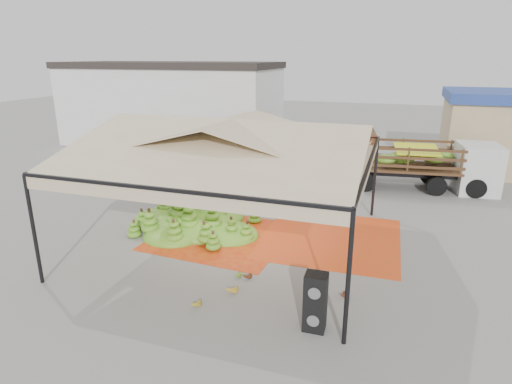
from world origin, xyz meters
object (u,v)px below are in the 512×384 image
(vendor, at_px, (290,174))
(truck_left, at_px, (270,147))
(banana_heap, at_px, (195,214))
(speaker_stack, at_px, (315,302))
(truck_right, at_px, (429,161))

(vendor, relative_size, truck_left, 0.28)
(banana_heap, relative_size, speaker_stack, 3.81)
(banana_heap, xyz_separation_m, truck_left, (0.11, 8.60, 0.67))
(vendor, bearing_deg, speaker_stack, 120.70)
(banana_heap, relative_size, vendor, 3.03)
(speaker_stack, distance_m, vendor, 9.92)
(banana_heap, bearing_deg, vendor, 67.39)
(vendor, height_order, truck_right, truck_right)
(banana_heap, bearing_deg, truck_left, 89.29)
(speaker_stack, xyz_separation_m, truck_left, (-4.97, 13.01, 0.54))
(speaker_stack, distance_m, truck_left, 13.93)
(vendor, xyz_separation_m, truck_right, (5.75, 2.52, 0.46))
(vendor, xyz_separation_m, truck_left, (-2.00, 3.54, 0.37))
(speaker_stack, distance_m, truck_right, 12.32)
(speaker_stack, relative_size, truck_right, 0.21)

